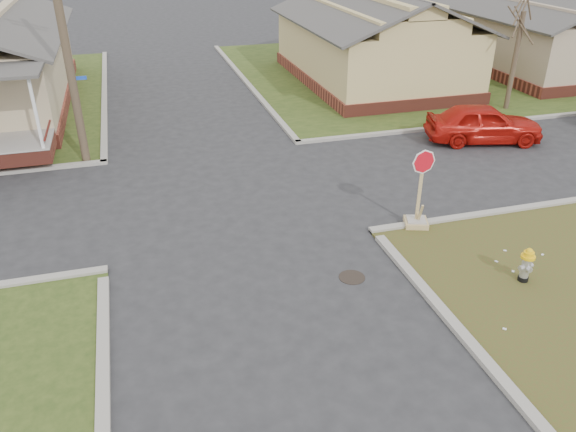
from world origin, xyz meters
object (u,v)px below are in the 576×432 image
object	(u,v)px
utility_pole	(62,27)
stop_sign	(418,210)
fire_hydrant	(527,263)
red_sedan	(484,123)

from	to	relation	value
utility_pole	stop_sign	bearing A→B (deg)	-39.64
fire_hydrant	stop_sign	distance (m)	3.40
utility_pole	red_sedan	xyz separation A→B (m)	(14.74, -2.05, -3.92)
fire_hydrant	red_sedan	size ratio (longest dim) A/B	0.21
fire_hydrant	stop_sign	world-z (taller)	stop_sign
utility_pole	fire_hydrant	distance (m)	15.39
utility_pole	stop_sign	distance (m)	12.49
stop_sign	red_sedan	bearing A→B (deg)	63.06
red_sedan	stop_sign	bearing A→B (deg)	148.71
utility_pole	stop_sign	xyz separation A→B (m)	(9.08, -7.53, -4.12)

